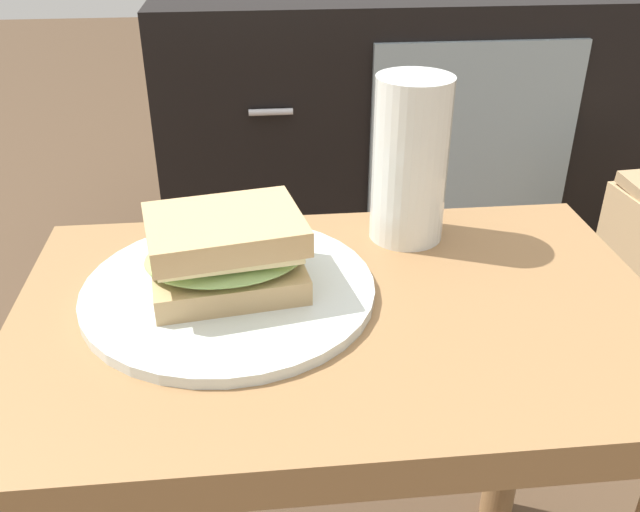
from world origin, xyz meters
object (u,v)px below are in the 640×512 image
(tv_cabinet, at_px, (388,128))
(plate, at_px, (229,290))
(sandwich_front, at_px, (226,252))
(beer_glass, at_px, (410,162))

(tv_cabinet, relative_size, plate, 3.75)
(tv_cabinet, height_order, plate, tv_cabinet)
(tv_cabinet, xyz_separation_m, sandwich_front, (-0.33, -0.92, 0.21))
(plate, distance_m, sandwich_front, 0.04)
(sandwich_front, relative_size, beer_glass, 0.93)
(tv_cabinet, height_order, sandwich_front, tv_cabinet)
(beer_glass, bearing_deg, plate, -151.81)
(plate, bearing_deg, sandwich_front, -26.57)
(beer_glass, bearing_deg, sandwich_front, -151.81)
(tv_cabinet, xyz_separation_m, beer_glass, (-0.15, -0.83, 0.25))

